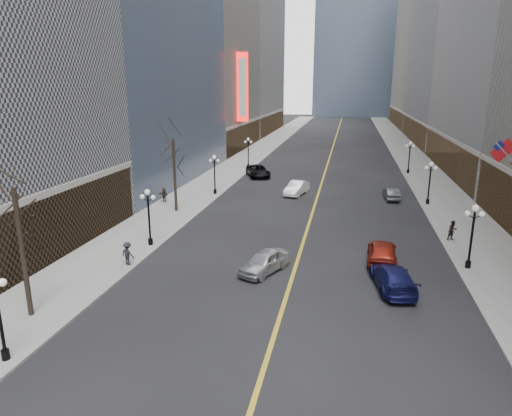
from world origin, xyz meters
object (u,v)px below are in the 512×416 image
at_px(streetlamp_east_1, 473,230).
at_px(car_sb_mid, 382,252).
at_px(streetlamp_east_2, 430,178).
at_px(streetlamp_east_3, 410,154).
at_px(car_sb_near, 393,278).
at_px(car_nb_near, 264,262).
at_px(car_nb_mid, 297,188).
at_px(streetlamp_west_2, 215,170).
at_px(streetlamp_west_3, 248,149).
at_px(streetlamp_west_1, 149,211).
at_px(car_nb_far, 258,171).
at_px(car_sb_far, 391,194).

relative_size(streetlamp_east_1, car_sb_mid, 0.90).
bearing_deg(car_sb_mid, streetlamp_east_2, -105.24).
xyz_separation_m(streetlamp_east_3, car_sb_near, (-5.41, -40.26, -2.14)).
height_order(car_nb_near, car_nb_mid, car_nb_mid).
distance_m(streetlamp_east_1, streetlamp_west_2, 29.68).
relative_size(streetlamp_west_3, car_sb_near, 0.86).
height_order(streetlamp_west_1, car_nb_mid, streetlamp_west_1).
relative_size(streetlamp_east_2, streetlamp_west_2, 1.00).
xyz_separation_m(streetlamp_east_2, streetlamp_west_2, (-23.60, 0.00, 0.00)).
xyz_separation_m(streetlamp_east_1, car_nb_near, (-13.80, -3.23, -2.15)).
height_order(streetlamp_west_1, car_nb_near, streetlamp_west_1).
distance_m(car_nb_far, car_sb_far, 19.85).
distance_m(car_nb_mid, car_nb_far, 11.62).
height_order(car_nb_far, car_sb_mid, car_sb_mid).
distance_m(streetlamp_west_1, car_sb_near, 18.80).
distance_m(streetlamp_east_3, streetlamp_west_1, 43.05).
xyz_separation_m(streetlamp_east_2, car_sb_mid, (-5.81, -17.87, -2.04)).
bearing_deg(streetlamp_west_2, car_sb_far, 5.02).
height_order(streetlamp_east_1, car_nb_mid, streetlamp_east_1).
xyz_separation_m(streetlamp_east_1, car_sb_mid, (-5.81, 0.13, -2.04)).
bearing_deg(car_nb_far, streetlamp_west_2, -125.55).
relative_size(streetlamp_east_3, car_nb_far, 0.77).
height_order(streetlamp_east_2, car_nb_mid, streetlamp_east_2).
bearing_deg(car_nb_near, streetlamp_west_3, 128.15).
distance_m(streetlamp_west_3, car_sb_mid, 40.09).
relative_size(streetlamp_west_3, car_sb_far, 1.13).
distance_m(streetlamp_east_2, car_sb_near, 23.01).
bearing_deg(car_nb_near, streetlamp_east_3, 94.74).
relative_size(streetlamp_west_1, car_sb_mid, 0.90).
bearing_deg(car_sb_far, car_nb_mid, -5.88).
bearing_deg(streetlamp_west_1, streetlamp_west_3, 90.00).
distance_m(streetlamp_east_1, car_sb_mid, 6.16).
xyz_separation_m(streetlamp_west_1, streetlamp_west_3, (0.00, 36.00, 0.00)).
bearing_deg(streetlamp_east_2, car_nb_near, -123.02).
bearing_deg(streetlamp_west_1, car_nb_near, -18.24).
distance_m(streetlamp_west_1, streetlamp_west_3, 36.00).
height_order(car_nb_mid, car_sb_far, car_nb_mid).
bearing_deg(car_nb_mid, car_sb_far, 11.47).
xyz_separation_m(car_nb_mid, car_sb_near, (8.87, -24.32, -0.02)).
height_order(car_nb_near, car_nb_far, car_nb_far).
bearing_deg(streetlamp_west_2, car_nb_near, -65.22).
xyz_separation_m(car_nb_near, car_sb_far, (10.20, 22.99, -0.10)).
xyz_separation_m(streetlamp_east_2, car_sb_far, (-3.60, 1.76, -2.24)).
bearing_deg(car_sb_near, streetlamp_east_2, -113.23).
bearing_deg(car_nb_near, car_nb_mid, 115.31).
distance_m(streetlamp_west_1, streetlamp_west_2, 18.00).
height_order(streetlamp_east_3, car_sb_mid, streetlamp_east_3).
xyz_separation_m(streetlamp_west_1, streetlamp_west_2, (0.00, 18.00, 0.00)).
relative_size(car_nb_near, car_sb_near, 0.84).
bearing_deg(streetlamp_east_1, car_sb_mid, 178.73).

